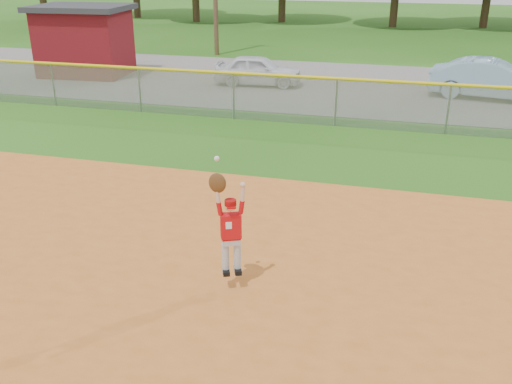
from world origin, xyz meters
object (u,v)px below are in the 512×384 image
Objects in this scene: car_blue at (491,79)px; utility_shed at (84,40)px; car_white_a at (258,70)px; ballplayer at (229,225)px.

utility_shed is at bearing 98.94° from car_blue.
utility_shed is at bearing 84.69° from car_white_a.
utility_shed reaches higher than car_blue.
car_blue is at bearing -94.87° from car_white_a.
ballplayer is at bearing -171.31° from car_white_a.
car_white_a is 7.95m from utility_shed.
utility_shed is 18.94m from ballplayer.
utility_shed is 2.13× the size of ballplayer.
car_white_a is 15.42m from ballplayer.
car_blue is 15.90m from ballplayer.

